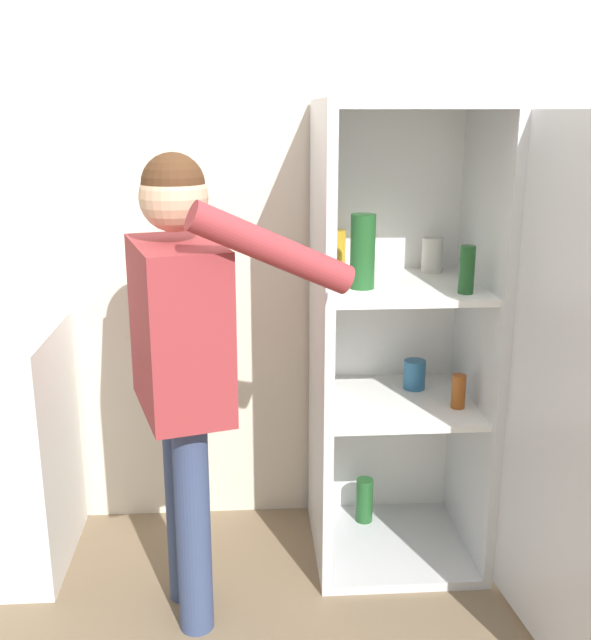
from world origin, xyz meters
The scene contains 3 objects.
wall_back centered at (0.00, 0.98, 1.27)m, with size 7.00×0.06×2.55m.
refrigerator centered at (0.31, 0.54, 0.86)m, with size 0.73×1.22×1.72m.
person centered at (-0.54, 0.29, 0.98)m, with size 0.72×0.57×1.56m.
Camera 1 is at (-0.33, -1.97, 1.68)m, focal length 42.00 mm.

